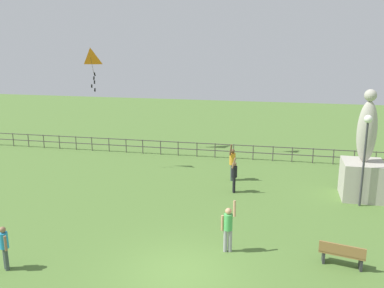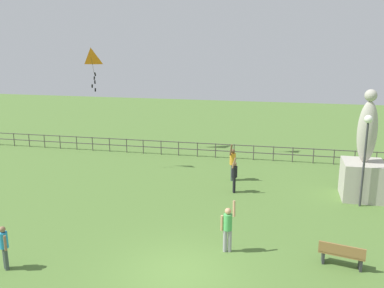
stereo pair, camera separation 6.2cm
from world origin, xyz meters
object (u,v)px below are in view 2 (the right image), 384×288
object	(u,v)px
lamppost	(366,140)
kite_3	(91,59)
person_0	(4,245)
person_1	(234,175)
park_bench	(342,254)
person_2	(233,162)
statue_monument	(364,168)
person_3	(228,226)

from	to	relation	value
lamppost	kite_3	bearing A→B (deg)	169.72
person_0	person_1	distance (m)	11.05
park_bench	kite_3	xyz separation A→B (m)	(-12.60, 8.35, 5.92)
person_0	person_2	size ratio (longest dim) A/B	0.75
lamppost	kite_3	size ratio (longest dim) A/B	1.78
statue_monument	park_bench	size ratio (longest dim) A/B	3.38
person_2	park_bench	bearing A→B (deg)	-60.42
kite_3	park_bench	bearing A→B (deg)	-33.53
statue_monument	lamppost	distance (m)	1.95
lamppost	person_3	distance (m)	8.04
statue_monument	person_2	bearing A→B (deg)	168.48
person_2	statue_monument	bearing A→B (deg)	-11.52
statue_monument	person_3	xyz separation A→B (m)	(-5.63, -6.67, -0.54)
person_2	person_3	size ratio (longest dim) A/B	1.04
statue_monument	person_0	distance (m)	15.81
statue_monument	person_0	xyz separation A→B (m)	(-12.70, -9.40, -0.64)
person_1	kite_3	size ratio (longest dim) A/B	0.78
lamppost	park_bench	distance (m)	6.54
person_2	person_3	world-z (taller)	person_2
person_3	kite_3	size ratio (longest dim) A/B	0.83
person_2	kite_3	size ratio (longest dim) A/B	0.86
statue_monument	person_3	bearing A→B (deg)	-130.15
person_1	statue_monument	bearing A→B (deg)	5.11
person_1	person_2	xyz separation A→B (m)	(-0.31, 1.85, 0.10)
park_bench	person_3	xyz separation A→B (m)	(-3.89, 0.23, 0.53)
person_1	kite_3	world-z (taller)	kite_3
person_0	person_2	world-z (taller)	person_2
statue_monument	person_3	size ratio (longest dim) A/B	2.66
person_1	person_2	distance (m)	1.88
person_2	person_3	bearing A→B (deg)	-84.48
park_bench	kite_3	size ratio (longest dim) A/B	0.65
person_0	kite_3	world-z (taller)	kite_3
statue_monument	kite_3	distance (m)	15.20
park_bench	person_0	distance (m)	11.25
park_bench	person_0	world-z (taller)	person_0
person_1	lamppost	bearing A→B (deg)	-5.61
statue_monument	person_3	distance (m)	8.75
park_bench	person_1	world-z (taller)	person_1
statue_monument	kite_3	size ratio (longest dim) A/B	2.20
park_bench	lamppost	bearing A→B (deg)	75.26
kite_3	person_0	bearing A→B (deg)	-81.41
person_2	kite_3	distance (m)	9.57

